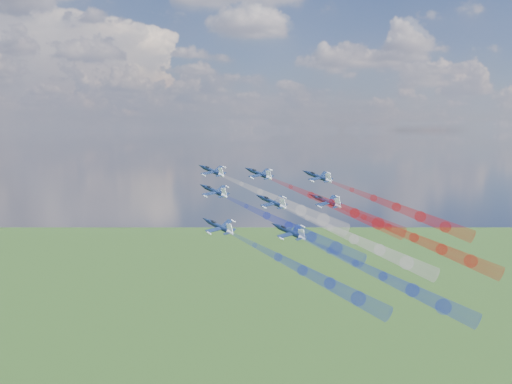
{
  "coord_description": "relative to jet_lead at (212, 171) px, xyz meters",
  "views": [
    {
      "loc": [
        -12.64,
        -170.7,
        172.68
      ],
      "look_at": [
        15.1,
        -17.73,
        155.53
      ],
      "focal_mm": 39.23,
      "sensor_mm": 36.0,
      "label": 1
    }
  ],
  "objects": [
    {
      "name": "jet_center_third",
      "position": [
        14.3,
        -19.43,
        -7.27
      ],
      "size": [
        13.88,
        14.31,
        7.76
      ],
      "primitive_type": null,
      "rotation": [
        0.28,
        -0.23,
        0.64
      ],
      "color": "black"
    },
    {
      "name": "jet_inner_left",
      "position": [
        -0.82,
        -13.72,
        -4.62
      ],
      "size": [
        13.88,
        14.31,
        7.76
      ],
      "primitive_type": null,
      "rotation": [
        0.28,
        -0.23,
        0.64
      ],
      "color": "black"
    },
    {
      "name": "trail_rear_left",
      "position": [
        32.2,
        -53.51,
        -19.95
      ],
      "size": [
        29.9,
        35.05,
        15.77
      ],
      "primitive_type": null,
      "rotation": [
        0.28,
        -0.23,
        0.64
      ],
      "color": "#1728C8"
    },
    {
      "name": "trail_inner_right",
      "position": [
        30.32,
        -22.67,
        -7.82
      ],
      "size": [
        29.9,
        35.05,
        15.77
      ],
      "primitive_type": null,
      "rotation": [
        0.28,
        -0.23,
        0.64
      ],
      "color": "red"
    },
    {
      "name": "trail_inner_left",
      "position": [
        15.72,
        -33.1,
        -11.65
      ],
      "size": [
        29.9,
        35.05,
        15.77
      ],
      "primitive_type": null,
      "rotation": [
        0.28,
        -0.23,
        0.64
      ],
      "color": "#1728C8"
    },
    {
      "name": "trail_outer_left",
      "position": [
        15.11,
        -49.27,
        -18.82
      ],
      "size": [
        29.9,
        35.05,
        15.77
      ],
      "primitive_type": null,
      "rotation": [
        0.28,
        -0.23,
        0.64
      ],
      "color": "#1728C8"
    },
    {
      "name": "jet_outer_right",
      "position": [
        31.34,
        -5.67,
        -1.73
      ],
      "size": [
        13.88,
        14.31,
        7.76
      ],
      "primitive_type": null,
      "rotation": [
        0.28,
        -0.23,
        0.64
      ],
      "color": "black"
    },
    {
      "name": "jet_rear_right",
      "position": [
        28.95,
        -21.53,
        -7.16
      ],
      "size": [
        13.88,
        14.31,
        7.76
      ],
      "primitive_type": null,
      "rotation": [
        0.28,
        -0.23,
        0.64
      ],
      "color": "black"
    },
    {
      "name": "jet_outer_left",
      "position": [
        -1.43,
        -29.88,
        -11.78
      ],
      "size": [
        13.88,
        14.31,
        7.76
      ],
      "primitive_type": null,
      "rotation": [
        0.28,
        -0.23,
        0.64
      ],
      "color": "black"
    },
    {
      "name": "jet_lead",
      "position": [
        0.0,
        0.0,
        0.0
      ],
      "size": [
        13.88,
        14.31,
        7.76
      ],
      "primitive_type": null,
      "rotation": [
        0.28,
        -0.23,
        0.64
      ],
      "color": "black"
    },
    {
      "name": "jet_rear_left",
      "position": [
        15.66,
        -34.13,
        -12.92
      ],
      "size": [
        13.88,
        14.31,
        7.76
      ],
      "primitive_type": null,
      "rotation": [
        0.28,
        -0.23,
        0.64
      ],
      "color": "black"
    },
    {
      "name": "trail_lead",
      "position": [
        16.54,
        -19.39,
        -7.03
      ],
      "size": [
        29.9,
        35.05,
        15.77
      ],
      "primitive_type": null,
      "rotation": [
        0.28,
        -0.23,
        0.64
      ],
      "color": "white"
    },
    {
      "name": "jet_inner_right",
      "position": [
        13.78,
        -3.28,
        -0.79
      ],
      "size": [
        13.88,
        14.31,
        7.76
      ],
      "primitive_type": null,
      "rotation": [
        0.28,
        -0.23,
        0.64
      ],
      "color": "black"
    },
    {
      "name": "trail_center_third",
      "position": [
        30.84,
        -38.81,
        -14.3
      ],
      "size": [
        29.9,
        35.05,
        15.77
      ],
      "primitive_type": null,
      "rotation": [
        0.28,
        -0.23,
        0.64
      ],
      "color": "white"
    },
    {
      "name": "trail_rear_right",
      "position": [
        45.5,
        -40.92,
        -14.19
      ],
      "size": [
        29.9,
        35.05,
        15.77
      ],
      "primitive_type": null,
      "rotation": [
        0.28,
        -0.23,
        0.64
      ],
      "color": "red"
    },
    {
      "name": "trail_outer_right",
      "position": [
        47.88,
        -25.05,
        -8.76
      ],
      "size": [
        29.9,
        35.05,
        15.77
      ],
      "primitive_type": null,
      "rotation": [
        0.28,
        -0.23,
        0.64
      ],
      "color": "red"
    }
  ]
}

